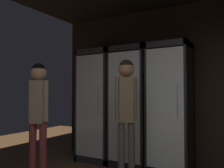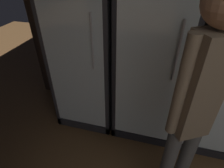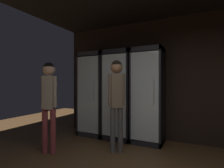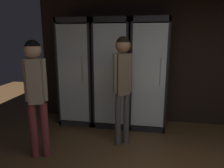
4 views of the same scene
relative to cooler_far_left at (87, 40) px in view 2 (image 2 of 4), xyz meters
The scene contains 3 objects.
cooler_far_left is the anchor object (origin of this frame).
cooler_left 0.70m from the cooler_far_left, ahead, with size 0.66×0.62×2.08m.
shopper_near 1.32m from the cooler_far_left, 40.28° to the right, with size 0.28×0.23×1.74m.
Camera 2 is at (-1.35, 0.98, 1.76)m, focal length 29.93 mm.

